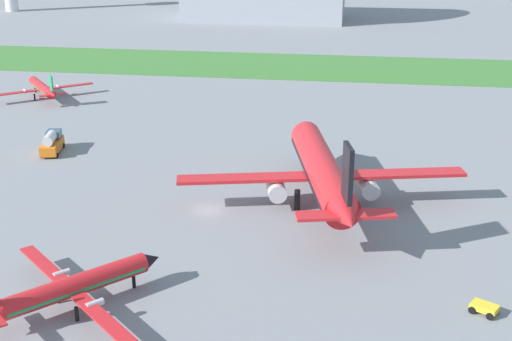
% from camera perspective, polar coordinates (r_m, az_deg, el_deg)
% --- Properties ---
extents(ground_plane, '(600.00, 600.00, 0.00)m').
position_cam_1_polar(ground_plane, '(87.48, -3.91, -3.20)').
color(ground_plane, gray).
extents(grass_taxiway_strip, '(360.00, 28.00, 0.08)m').
position_cam_1_polar(grass_taxiway_strip, '(166.29, 2.11, 8.45)').
color(grass_taxiway_strip, '#3D7533').
rests_on(grass_taxiway_strip, ground_plane).
extents(airplane_midfield_jet, '(35.53, 35.08, 12.70)m').
position_cam_1_polar(airplane_midfield_jet, '(87.31, 5.39, -0.05)').
color(airplane_midfield_jet, red).
rests_on(airplane_midfield_jet, ground_plane).
extents(airplane_foreground_turboprop, '(17.00, 15.99, 6.58)m').
position_cam_1_polar(airplane_foreground_turboprop, '(68.01, -14.66, -9.06)').
color(airplane_foreground_turboprop, red).
rests_on(airplane_foreground_turboprop, ground_plane).
extents(airplane_taxiing_turboprop, '(16.20, 14.49, 5.97)m').
position_cam_1_polar(airplane_taxiing_turboprop, '(143.10, -16.88, 6.42)').
color(airplane_taxiing_turboprop, red).
rests_on(airplane_taxiing_turboprop, ground_plane).
extents(fuel_truck_near_gate, '(3.62, 6.84, 3.29)m').
position_cam_1_polar(fuel_truck_near_gate, '(111.27, -16.16, 2.20)').
color(fuel_truck_near_gate, orange).
rests_on(fuel_truck_near_gate, ground_plane).
extents(baggage_cart_midfield, '(2.94, 2.71, 0.90)m').
position_cam_1_polar(baggage_cart_midfield, '(69.50, 17.97, -10.50)').
color(baggage_cart_midfield, yellow).
rests_on(baggage_cart_midfield, ground_plane).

